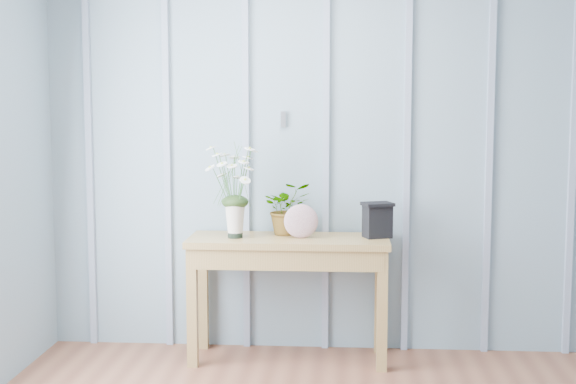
# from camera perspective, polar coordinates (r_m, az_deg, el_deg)

# --- Properties ---
(room_shell) EXTENTS (4.00, 4.50, 2.50)m
(room_shell) POSITION_cam_1_polar(r_m,az_deg,el_deg) (3.68, 6.27, 13.09)
(room_shell) COLOR #8299A8
(room_shell) RESTS_ON ground
(sideboard) EXTENTS (1.20, 0.45, 0.75)m
(sideboard) POSITION_cam_1_polar(r_m,az_deg,el_deg) (4.83, 0.04, -4.59)
(sideboard) COLOR olive
(sideboard) RESTS_ON ground
(daisy_vase) EXTENTS (0.39, 0.30, 0.56)m
(daisy_vase) POSITION_cam_1_polar(r_m,az_deg,el_deg) (4.76, -3.80, 0.89)
(daisy_vase) COLOR black
(daisy_vase) RESTS_ON sideboard
(spider_plant) EXTENTS (0.34, 0.31, 0.32)m
(spider_plant) POSITION_cam_1_polar(r_m,az_deg,el_deg) (4.90, -0.04, -1.16)
(spider_plant) COLOR #1C3313
(spider_plant) RESTS_ON sideboard
(felt_disc_vessel) EXTENTS (0.21, 0.08, 0.20)m
(felt_disc_vessel) POSITION_cam_1_polar(r_m,az_deg,el_deg) (4.77, 0.94, -2.09)
(felt_disc_vessel) COLOR #823F5C
(felt_disc_vessel) RESTS_ON sideboard
(carved_box) EXTENTS (0.21, 0.19, 0.21)m
(carved_box) POSITION_cam_1_polar(r_m,az_deg,el_deg) (4.82, 6.37, -1.96)
(carved_box) COLOR black
(carved_box) RESTS_ON sideboard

